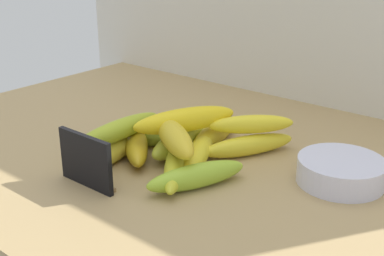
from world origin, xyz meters
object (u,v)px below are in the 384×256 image
object	(u,v)px
banana_5	(197,176)
banana_8	(156,128)
banana_6	(116,149)
banana_3	(199,152)
banana_4	(181,140)
banana_11	(251,124)
banana_13	(119,130)
banana_0	(249,145)
banana_12	(175,138)
banana_2	(150,135)
banana_1	(176,163)
fruit_bowl	(341,171)
banana_9	(215,133)
chalkboard_sign	(86,163)
banana_10	(185,120)
banana_7	(136,144)

from	to	relation	value
banana_5	banana_8	world-z (taller)	banana_8
banana_6	banana_3	bearing A→B (deg)	34.39
banana_5	banana_6	world-z (taller)	same
banana_3	banana_5	bearing A→B (deg)	-53.74
banana_6	banana_4	bearing A→B (deg)	54.81
banana_11	banana_13	size ratio (longest dim) A/B	0.80
banana_13	banana_0	bearing A→B (deg)	44.61
banana_0	banana_12	xyz separation A→B (cm)	(-5.96, -12.59, 3.85)
banana_2	banana_5	bearing A→B (deg)	-23.44
banana_1	banana_11	bearing A→B (deg)	72.62
banana_5	banana_1	bearing A→B (deg)	161.87
fruit_bowl	banana_4	xyz separation A→B (cm)	(-26.79, -6.62, 0.23)
banana_5	banana_11	bearing A→B (deg)	93.80
banana_5	banana_12	size ratio (longest dim) A/B	1.09
banana_0	banana_6	bearing A→B (deg)	-136.08
banana_3	banana_13	world-z (taller)	banana_13
banana_0	banana_6	world-z (taller)	banana_6
banana_5	banana_9	distance (cm)	17.45
banana_2	banana_6	distance (cm)	8.00
banana_0	banana_11	bearing A→B (deg)	110.49
chalkboard_sign	banana_2	distance (cm)	17.89
chalkboard_sign	banana_13	bearing A→B (deg)	107.95
banana_6	banana_8	world-z (taller)	banana_8
banana_6	banana_9	bearing A→B (deg)	61.12
banana_5	banana_6	distance (cm)	17.09
chalkboard_sign	banana_6	distance (cm)	10.38
banana_10	banana_3	bearing A→B (deg)	-13.76
chalkboard_sign	banana_9	xyz separation A→B (cm)	(5.12, 25.60, -1.85)
banana_8	banana_9	bearing A→B (deg)	25.28
chalkboard_sign	banana_11	xyz separation A→B (cm)	(12.20, 26.71, 1.32)
banana_2	banana_13	size ratio (longest dim) A/B	0.99
banana_5	banana_10	xyz separation A→B (cm)	(-9.14, 8.23, 4.59)
chalkboard_sign	banana_5	size ratio (longest dim) A/B	0.67
banana_6	banana_8	size ratio (longest dim) A/B	1.08
banana_2	banana_13	xyz separation A→B (cm)	(0.34, -7.75, 3.48)
banana_4	banana_8	distance (cm)	8.08
banana_9	banana_12	distance (cm)	13.44
banana_0	banana_8	bearing A→B (deg)	-165.69
fruit_bowl	banana_1	xyz separation A→B (cm)	(-22.01, -13.41, -0.22)
banana_1	banana_11	size ratio (longest dim) A/B	1.38
banana_4	banana_12	xyz separation A→B (cm)	(3.92, -6.08, 3.42)
banana_0	banana_12	world-z (taller)	banana_12
fruit_bowl	banana_4	distance (cm)	27.60
fruit_bowl	banana_6	world-z (taller)	fruit_bowl
banana_1	banana_4	xyz separation A→B (cm)	(-4.78, 6.79, 0.45)
banana_0	banana_10	xyz separation A→B (cm)	(-8.56, -6.93, 4.70)
banana_0	banana_1	bearing A→B (deg)	-110.99
fruit_bowl	banana_7	world-z (taller)	same
banana_7	banana_8	distance (cm)	8.32
banana_7	banana_8	size ratio (longest dim) A/B	1.01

